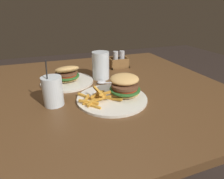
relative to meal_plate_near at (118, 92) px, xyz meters
name	(u,v)px	position (x,y,z in m)	size (l,w,h in m)	color
dining_table	(99,114)	(-0.05, 0.15, -0.19)	(1.22, 1.12, 0.76)	brown
meal_plate_near	(118,92)	(0.00, 0.00, 0.00)	(0.29, 0.29, 0.10)	silver
beer_glass	(101,66)	(0.00, 0.26, 0.04)	(0.09, 0.09, 0.14)	silver
juice_glass	(53,92)	(-0.26, 0.04, 0.02)	(0.08, 0.08, 0.19)	silver
spoon	(103,82)	(-0.01, 0.19, -0.03)	(0.15, 0.05, 0.01)	silver
meal_plate_far	(67,77)	(-0.18, 0.25, 0.00)	(0.26, 0.26, 0.10)	silver
condiment_caddy	(119,62)	(0.17, 0.42, 0.00)	(0.12, 0.08, 0.10)	brown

